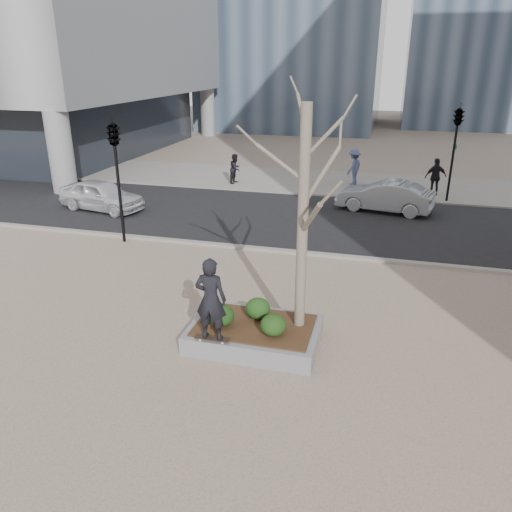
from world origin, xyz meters
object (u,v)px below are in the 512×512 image
(planter, at_px, (255,334))
(skateboard, at_px, (212,339))
(police_car, at_px, (101,195))
(skateboarder, at_px, (211,299))

(planter, relative_size, skateboard, 3.85)
(planter, height_order, police_car, police_car)
(planter, xyz_separation_m, police_car, (-9.45, 9.05, 0.47))
(skateboard, height_order, police_car, police_car)
(skateboard, bearing_deg, planter, 49.25)
(skateboard, bearing_deg, police_car, 130.48)
(skateboard, distance_m, skateboarder, 0.99)
(skateboard, xyz_separation_m, skateboarder, (-0.00, 0.00, 0.99))
(planter, distance_m, skateboard, 1.18)
(planter, xyz_separation_m, skateboarder, (-0.74, -0.88, 1.25))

